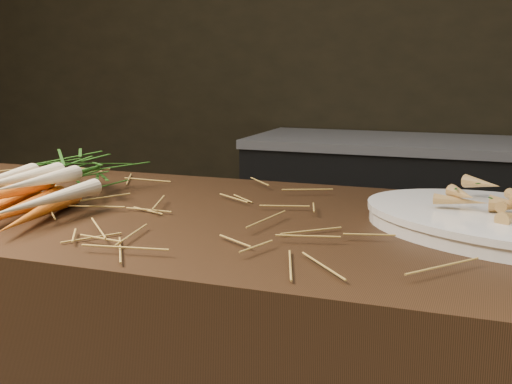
# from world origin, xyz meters

# --- Properties ---
(back_counter) EXTENTS (1.82, 0.62, 0.84)m
(back_counter) POSITION_xyz_m (0.30, 2.18, 0.42)
(back_counter) COLOR black
(back_counter) RESTS_ON ground
(straw_bedding) EXTENTS (1.40, 0.60, 0.02)m
(straw_bedding) POSITION_xyz_m (0.00, 0.30, 0.91)
(straw_bedding) COLOR olive
(straw_bedding) RESTS_ON main_counter
(root_veg_bunch) EXTENTS (0.23, 0.53, 0.10)m
(root_veg_bunch) POSITION_xyz_m (-0.33, 0.28, 0.95)
(root_veg_bunch) COLOR #CB521C
(root_veg_bunch) RESTS_ON main_counter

